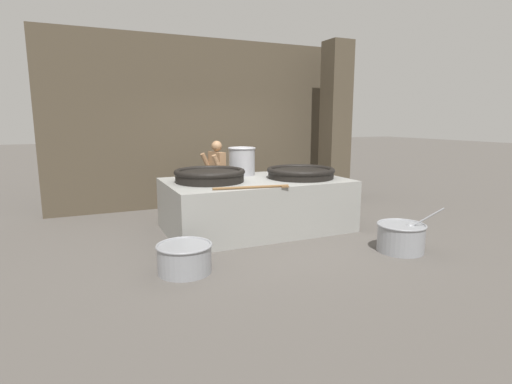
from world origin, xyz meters
TOP-DOWN VIEW (x-y plane):
  - ground_plane at (0.00, 0.00)m, footprint 60.00×60.00m
  - back_wall at (0.00, 2.44)m, footprint 6.95×0.24m
  - support_pillar at (2.65, 1.49)m, footprint 0.53×0.53m
  - hearth_platform at (0.00, 0.00)m, footprint 3.06×1.82m
  - giant_wok_near at (-0.80, 0.08)m, footprint 1.17×1.17m
  - giant_wok_far at (0.80, -0.15)m, footprint 1.19×1.19m
  - stock_pot at (-0.00, 0.64)m, footprint 0.51×0.51m
  - stirring_paddle at (-0.38, -0.82)m, footprint 1.16×0.25m
  - cook at (-0.28, 1.27)m, footprint 0.41×0.58m
  - prep_bowl_vegetables at (1.42, -1.97)m, footprint 0.80×0.69m
  - prep_bowl_meat at (-1.65, -1.49)m, footprint 0.70×0.70m

SIDE VIEW (x-z plane):
  - ground_plane at x=0.00m, z-range 0.00..0.00m
  - prep_bowl_meat at x=-1.65m, z-range 0.02..0.39m
  - prep_bowl_vegetables at x=1.42m, z-range -0.11..0.57m
  - hearth_platform at x=0.00m, z-range 0.00..0.88m
  - cook at x=-0.28m, z-range 0.06..1.55m
  - stirring_paddle at x=-0.38m, z-range 0.87..0.91m
  - giant_wok_far at x=0.80m, z-range 0.88..1.06m
  - giant_wok_near at x=-0.80m, z-range 0.88..1.09m
  - stock_pot at x=0.00m, z-range 0.88..1.40m
  - back_wall at x=0.00m, z-range 0.00..3.61m
  - support_pillar at x=2.65m, z-range 0.00..3.61m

